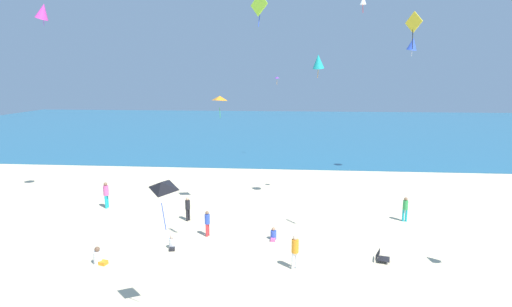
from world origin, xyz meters
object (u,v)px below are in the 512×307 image
object	(u,v)px
person_5	(273,235)
person_7	(405,208)
kite_teal	(318,61)
kite_black	(161,187)
person_0	(99,257)
kite_purple	(277,78)
person_2	(188,207)
kite_magenta	(43,11)
beach_chair_near_camera	(381,257)
kite_white	(363,0)
person_6	(207,222)
person_4	(106,193)
kite_lime	(259,5)
kite_orange	(220,98)
kite_yellow	(414,23)
person_3	(172,244)
kite_blue	(412,44)
person_1	(295,250)

from	to	relation	value
person_5	person_7	size ratio (longest dim) A/B	0.45
kite_teal	kite_black	bearing A→B (deg)	-112.36
person_0	kite_purple	bearing A→B (deg)	88.66
person_2	kite_black	world-z (taller)	kite_black
person_5	person_7	bearing A→B (deg)	116.58
kite_magenta	beach_chair_near_camera	bearing A→B (deg)	-19.62
kite_teal	kite_white	xyz separation A→B (m)	(2.47, -0.27, 3.45)
person_6	kite_magenta	world-z (taller)	kite_magenta
person_4	kite_white	distance (m)	19.71
kite_white	kite_purple	bearing A→B (deg)	110.37
kite_lime	person_0	bearing A→B (deg)	176.27
person_6	kite_orange	bearing A→B (deg)	110.05
kite_yellow	kite_black	world-z (taller)	kite_yellow
person_0	kite_black	bearing A→B (deg)	-29.04
kite_black	kite_orange	size ratio (longest dim) A/B	1.26
person_3	person_5	distance (m)	5.15
kite_black	kite_white	bearing A→B (deg)	58.83
person_4	person_2	bearing A→B (deg)	165.72
person_2	person_4	xyz separation A→B (m)	(-5.79, 1.82, 0.16)
person_6	kite_yellow	size ratio (longest dim) A/B	0.91
person_0	kite_lime	size ratio (longest dim) A/B	0.66
person_7	person_4	bearing A→B (deg)	95.84
person_3	person_4	size ratio (longest dim) A/B	0.42
kite_magenta	kite_teal	size ratio (longest dim) A/B	0.97
person_6	kite_blue	world-z (taller)	kite_blue
person_5	kite_magenta	world-z (taller)	kite_magenta
kite_purple	beach_chair_near_camera	bearing A→B (deg)	-75.80
person_3	person_5	size ratio (longest dim) A/B	1.08
person_5	kite_blue	xyz separation A→B (m)	(10.23, 13.79, 10.58)
person_0	person_4	xyz separation A→B (m)	(-3.14, 7.57, 0.68)
beach_chair_near_camera	kite_yellow	distance (m)	10.36
person_0	kite_lime	distance (m)	12.96
kite_white	person_1	bearing A→B (deg)	-114.07
person_0	kite_blue	bearing A→B (deg)	59.24
person_6	kite_black	bearing A→B (deg)	-68.11
person_6	kite_orange	world-z (taller)	kite_orange
beach_chair_near_camera	person_5	size ratio (longest dim) A/B	1.14
person_4	person_7	size ratio (longest dim) A/B	1.17
person_0	kite_teal	distance (m)	16.32
person_0	kite_blue	size ratio (longest dim) A/B	0.56
person_3	kite_black	bearing A→B (deg)	3.09
kite_purple	kite_teal	distance (m)	14.88
person_0	person_6	bearing A→B (deg)	55.52
beach_chair_near_camera	kite_blue	distance (m)	19.78
person_1	person_7	size ratio (longest dim) A/B	1.08
kite_blue	kite_teal	xyz separation A→B (m)	(-7.81, -8.11, -1.58)
person_6	kite_yellow	bearing A→B (deg)	7.91
person_7	kite_magenta	bearing A→B (deg)	94.42
person_1	kite_orange	distance (m)	11.04
person_1	person_7	xyz separation A→B (m)	(6.45, 6.46, -0.06)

